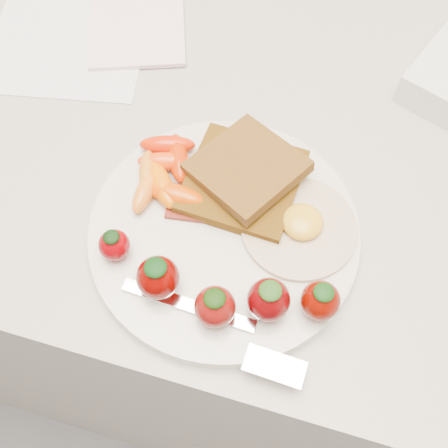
# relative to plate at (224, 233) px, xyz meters

# --- Properties ---
(counter) EXTENTS (2.00, 0.60, 0.90)m
(counter) POSITION_rel_plate_xyz_m (-0.01, 0.15, -0.46)
(counter) COLOR gray
(counter) RESTS_ON ground
(plate) EXTENTS (0.27, 0.27, 0.02)m
(plate) POSITION_rel_plate_xyz_m (0.00, 0.00, 0.00)
(plate) COLOR beige
(plate) RESTS_ON counter
(toast_lower) EXTENTS (0.12, 0.12, 0.01)m
(toast_lower) POSITION_rel_plate_xyz_m (0.00, 0.05, 0.02)
(toast_lower) COLOR #492B08
(toast_lower) RESTS_ON plate
(toast_upper) EXTENTS (0.13, 0.13, 0.02)m
(toast_upper) POSITION_rel_plate_xyz_m (0.01, 0.06, 0.03)
(toast_upper) COLOR #351B05
(toast_upper) RESTS_ON toast_lower
(fried_egg) EXTENTS (0.14, 0.14, 0.02)m
(fried_egg) POSITION_rel_plate_xyz_m (0.07, 0.02, 0.01)
(fried_egg) COLOR beige
(fried_egg) RESTS_ON plate
(bacon_strips) EXTENTS (0.11, 0.06, 0.01)m
(bacon_strips) POSITION_rel_plate_xyz_m (-0.01, 0.02, 0.01)
(bacon_strips) COLOR #480805
(bacon_strips) RESTS_ON plate
(baby_carrots) EXTENTS (0.09, 0.11, 0.02)m
(baby_carrots) POSITION_rel_plate_xyz_m (-0.08, 0.04, 0.02)
(baby_carrots) COLOR #E13F08
(baby_carrots) RESTS_ON plate
(strawberries) EXTENTS (0.23, 0.07, 0.05)m
(strawberries) POSITION_rel_plate_xyz_m (0.02, -0.07, 0.03)
(strawberries) COLOR #770005
(strawberries) RESTS_ON plate
(fork) EXTENTS (0.18, 0.06, 0.00)m
(fork) POSITION_rel_plate_xyz_m (0.03, -0.10, 0.01)
(fork) COLOR silver
(fork) RESTS_ON plate
(paper_sheet) EXTENTS (0.24, 0.29, 0.00)m
(paper_sheet) POSITION_rel_plate_xyz_m (-0.27, 0.24, -0.01)
(paper_sheet) COLOR silver
(paper_sheet) RESTS_ON counter
(notepad) EXTENTS (0.17, 0.20, 0.01)m
(notepad) POSITION_rel_plate_xyz_m (-0.19, 0.27, -0.00)
(notepad) COLOR silver
(notepad) RESTS_ON paper_sheet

